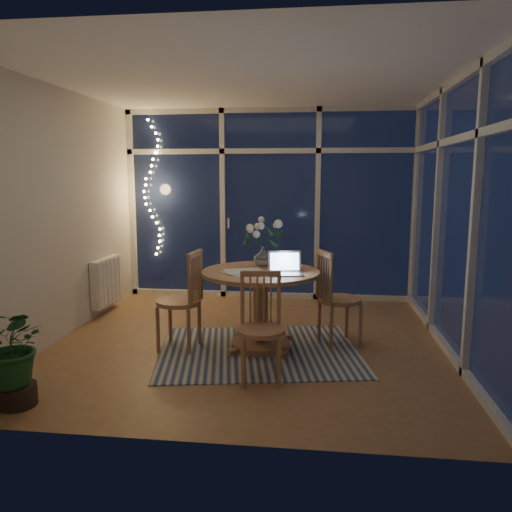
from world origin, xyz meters
name	(u,v)px	position (x,y,z in m)	size (l,w,h in m)	color
floor	(251,342)	(0.00, 0.00, 0.00)	(4.00, 4.00, 0.00)	#8D5D3D
ceiling	(251,79)	(0.00, 0.00, 2.60)	(4.00, 4.00, 0.00)	white
wall_back	(270,205)	(0.00, 2.00, 1.30)	(4.00, 0.04, 2.60)	silver
wall_front	(207,242)	(0.00, -2.00, 1.30)	(4.00, 0.04, 2.60)	silver
wall_left	(61,214)	(-2.00, 0.00, 1.30)	(0.04, 4.00, 2.60)	silver
wall_right	(461,218)	(2.00, 0.00, 1.30)	(0.04, 4.00, 2.60)	silver
window_wall_back	(270,205)	(0.00, 1.96, 1.30)	(4.00, 0.10, 2.60)	silver
window_wall_right	(456,218)	(1.96, 0.00, 1.30)	(0.10, 4.00, 2.60)	silver
radiator	(106,281)	(-1.94, 0.90, 0.40)	(0.10, 0.70, 0.58)	white
fairy_lights	(152,188)	(-1.65, 1.88, 1.52)	(0.24, 0.10, 1.85)	#EFBC5F
garden_patio	(309,264)	(0.50, 5.00, -0.06)	(12.00, 6.00, 0.10)	black
garden_fence	(286,215)	(0.00, 5.50, 0.90)	(11.00, 0.08, 1.80)	#3D1F16
neighbour_roof	(305,157)	(0.30, 8.50, 2.20)	(7.00, 3.00, 2.20)	#32353D
garden_shrubs	(231,250)	(-0.80, 3.40, 0.45)	(0.90, 0.90, 0.90)	black
rug	(259,351)	(0.12, -0.28, 0.01)	(1.91, 1.53, 0.01)	beige
dining_table	(261,310)	(0.12, -0.18, 0.39)	(1.15, 1.15, 0.78)	#976F44
chair_left	(178,299)	(-0.68, -0.28, 0.50)	(0.46, 0.46, 0.99)	#976F44
chair_right	(340,297)	(0.90, 0.04, 0.49)	(0.45, 0.45, 0.98)	#976F44
chair_front	(261,328)	(0.21, -0.98, 0.46)	(0.43, 0.43, 0.92)	#976F44
laptop	(286,263)	(0.37, -0.34, 0.90)	(0.31, 0.27, 0.23)	#B4B4B9
flower_vase	(263,256)	(0.12, 0.08, 0.89)	(0.20, 0.20, 0.21)	white
bowl	(294,267)	(0.43, -0.05, 0.80)	(0.15, 0.15, 0.04)	silver
newspapers	(243,271)	(-0.04, -0.24, 0.79)	(0.36, 0.28, 0.01)	silver
phone	(276,271)	(0.27, -0.21, 0.79)	(0.12, 0.06, 0.01)	black
potted_plant	(14,357)	(-1.54, -1.65, 0.38)	(0.54, 0.47, 0.76)	#1B4C24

